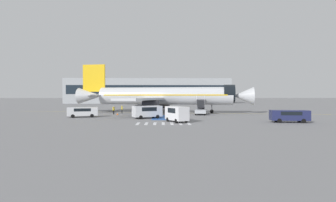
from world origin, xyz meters
TOP-DOWN VIEW (x-y plane):
  - ground_plane at (0.00, 0.00)m, footprint 600.00×600.00m
  - apron_leadline_yellow at (-1.07, 0.49)m, footprint 72.98×14.32m
  - apron_stand_patch_blue at (-1.07, -12.13)m, footprint 4.96×10.46m
  - apron_walkway_bar_0 at (-5.27, -22.38)m, footprint 0.44×3.60m
  - apron_walkway_bar_1 at (-4.07, -22.38)m, footprint 0.44×3.60m
  - apron_walkway_bar_2 at (-2.87, -22.38)m, footprint 0.44×3.60m
  - apron_walkway_bar_3 at (-1.67, -22.38)m, footprint 0.44×3.60m
  - apron_walkway_bar_4 at (-0.47, -22.38)m, footprint 0.44×3.60m
  - apron_walkway_bar_5 at (0.73, -22.38)m, footprint 0.44×3.60m
  - apron_walkway_bar_6 at (1.93, -22.38)m, footprint 0.44×3.60m
  - airliner at (-1.73, 0.62)m, footprint 40.53×33.15m
  - boarding_stairs_forward at (6.25, -5.53)m, footprint 3.07×5.50m
  - fuel_tanker at (-7.52, 19.82)m, footprint 3.84×9.04m
  - service_van_0 at (0.36, -20.40)m, footprint 3.49×4.64m
  - service_van_1 at (-4.38, -13.99)m, footprint 5.33×3.89m
  - service_van_2 at (-16.25, -11.42)m, footprint 5.60×3.30m
  - service_van_3 at (16.95, -21.33)m, footprint 5.59×2.55m
  - baggage_cart at (-3.01, -6.42)m, footprint 3.00×2.67m
  - ground_crew_0 at (-10.59, -1.37)m, footprint 0.36×0.48m
  - ground_crew_1 at (-11.93, -4.08)m, footprint 0.41×0.49m
  - ground_crew_2 at (-3.61, -2.33)m, footprint 0.48×0.44m
  - ground_crew_3 at (0.90, -6.67)m, footprint 0.46×0.30m
  - traffic_cone_0 at (-10.92, -5.38)m, footprint 0.41×0.41m
  - terminal_building at (-8.07, 70.66)m, footprint 80.01×12.10m

SIDE VIEW (x-z plane):
  - ground_plane at x=0.00m, z-range 0.00..0.00m
  - apron_leadline_yellow at x=-1.07m, z-range 0.00..0.01m
  - apron_stand_patch_blue at x=-1.07m, z-range 0.00..0.01m
  - apron_walkway_bar_0 at x=-5.27m, z-range 0.00..0.01m
  - apron_walkway_bar_1 at x=-4.07m, z-range 0.00..0.01m
  - apron_walkway_bar_2 at x=-2.87m, z-range 0.00..0.01m
  - apron_walkway_bar_3 at x=-1.67m, z-range 0.00..0.01m
  - apron_walkway_bar_4 at x=-0.47m, z-range 0.00..0.01m
  - apron_walkway_bar_5 at x=0.73m, z-range 0.00..0.01m
  - apron_walkway_bar_6 at x=1.93m, z-range 0.00..0.01m
  - traffic_cone_0 at x=-10.92m, z-range 0.00..0.46m
  - baggage_cart at x=-3.01m, z-range -0.18..0.69m
  - ground_crew_2 at x=-3.61m, z-range 0.12..1.78m
  - ground_crew_1 at x=-11.93m, z-range 0.13..1.84m
  - boarding_stairs_forward at x=6.25m, z-range -1.01..2.98m
  - ground_crew_3 at x=0.90m, z-range 0.14..1.91m
  - ground_crew_0 at x=-10.59m, z-range 0.14..1.92m
  - service_van_3 at x=16.95m, z-range 0.20..2.00m
  - service_van_2 at x=-16.25m, z-range 0.20..2.01m
  - service_van_1 at x=-4.38m, z-range 0.21..2.38m
  - service_van_0 at x=0.36m, z-range 0.22..2.54m
  - fuel_tanker at x=-7.52m, z-range 0.02..3.48m
  - airliner at x=-1.73m, z-range -1.85..9.47m
  - terminal_building at x=-8.07m, z-range 0.00..12.11m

